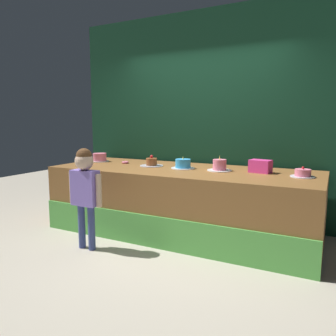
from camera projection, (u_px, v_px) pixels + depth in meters
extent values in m
plane|color=#BCB29E|center=(158.00, 248.00, 3.78)|extent=(12.00, 12.00, 0.00)
cube|color=brown|center=(182.00, 201.00, 4.29)|extent=(3.41, 1.29, 0.85)
cube|color=#59B24C|center=(158.00, 233.00, 3.74)|extent=(3.41, 0.02, 0.38)
cube|color=#113823|center=(204.00, 118.00, 4.79)|extent=(4.11, 0.08, 3.02)
cylinder|color=#3F4C8C|center=(82.00, 226.00, 3.77)|extent=(0.08, 0.08, 0.52)
cylinder|color=#3F4C8C|center=(92.00, 228.00, 3.71)|extent=(0.08, 0.08, 0.52)
cube|color=#8C72D8|center=(85.00, 188.00, 3.68)|extent=(0.32, 0.14, 0.40)
cylinder|color=beige|center=(72.00, 188.00, 3.77)|extent=(0.06, 0.06, 0.37)
cylinder|color=beige|center=(99.00, 191.00, 3.59)|extent=(0.06, 0.06, 0.37)
sphere|color=beige|center=(84.00, 161.00, 3.63)|extent=(0.21, 0.21, 0.21)
sphere|color=brown|center=(84.00, 156.00, 3.63)|extent=(0.18, 0.18, 0.18)
cube|color=#E5388E|center=(260.00, 166.00, 3.91)|extent=(0.27, 0.20, 0.15)
torus|color=pink|center=(125.00, 162.00, 4.77)|extent=(0.10, 0.10, 0.03)
cylinder|color=white|center=(100.00, 161.00, 5.00)|extent=(0.28, 0.28, 0.01)
cylinder|color=pink|center=(100.00, 157.00, 5.00)|extent=(0.20, 0.20, 0.12)
cylinder|color=silver|center=(152.00, 166.00, 4.49)|extent=(0.32, 0.32, 0.01)
cylinder|color=brown|center=(152.00, 162.00, 4.48)|extent=(0.15, 0.15, 0.10)
sphere|color=red|center=(152.00, 157.00, 4.47)|extent=(0.04, 0.04, 0.04)
cylinder|color=white|center=(183.00, 168.00, 4.26)|extent=(0.31, 0.31, 0.01)
cylinder|color=#3399D8|center=(183.00, 163.00, 4.25)|extent=(0.20, 0.20, 0.11)
cone|color=#F2E566|center=(183.00, 158.00, 4.24)|extent=(0.02, 0.02, 0.04)
cylinder|color=white|center=(219.00, 170.00, 4.07)|extent=(0.30, 0.30, 0.01)
cylinder|color=pink|center=(220.00, 165.00, 4.06)|extent=(0.17, 0.17, 0.13)
cone|color=#F2E566|center=(220.00, 157.00, 4.05)|extent=(0.02, 0.02, 0.05)
cylinder|color=silver|center=(303.00, 177.00, 3.60)|extent=(0.27, 0.27, 0.01)
cylinder|color=pink|center=(303.00, 173.00, 3.59)|extent=(0.17, 0.17, 0.08)
sphere|color=red|center=(303.00, 168.00, 3.59)|extent=(0.03, 0.03, 0.03)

